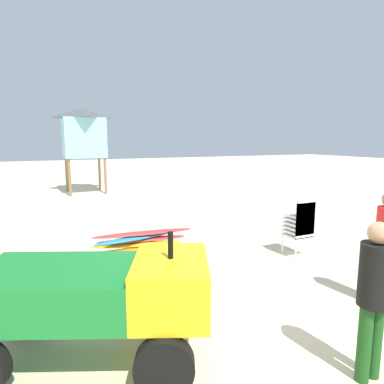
{
  "coord_description": "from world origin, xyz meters",
  "views": [
    {
      "loc": [
        -2.74,
        -3.59,
        2.49
      ],
      "look_at": [
        0.68,
        3.77,
        1.21
      ],
      "focal_mm": 31.27,
      "sensor_mm": 36.0,
      "label": 1
    }
  ],
  "objects_px": {
    "lifeguard_near_left": "(374,291)",
    "utility_cart": "(98,295)",
    "stacked_plastic_chairs": "(301,223)",
    "lifeguard_tower": "(83,133)",
    "surfboard_pile": "(139,242)"
  },
  "relations": [
    {
      "from": "stacked_plastic_chairs",
      "to": "lifeguard_near_left",
      "type": "distance_m",
      "value": 3.75
    },
    {
      "from": "utility_cart",
      "to": "lifeguard_near_left",
      "type": "height_order",
      "value": "lifeguard_near_left"
    },
    {
      "from": "surfboard_pile",
      "to": "lifeguard_near_left",
      "type": "height_order",
      "value": "lifeguard_near_left"
    },
    {
      "from": "stacked_plastic_chairs",
      "to": "lifeguard_near_left",
      "type": "relative_size",
      "value": 0.76
    },
    {
      "from": "stacked_plastic_chairs",
      "to": "lifeguard_tower",
      "type": "distance_m",
      "value": 11.63
    },
    {
      "from": "stacked_plastic_chairs",
      "to": "surfboard_pile",
      "type": "relative_size",
      "value": 0.54
    },
    {
      "from": "surfboard_pile",
      "to": "utility_cart",
      "type": "bearing_deg",
      "value": -112.92
    },
    {
      "from": "surfboard_pile",
      "to": "lifeguard_tower",
      "type": "xyz_separation_m",
      "value": [
        0.11,
        9.4,
        2.56
      ]
    },
    {
      "from": "stacked_plastic_chairs",
      "to": "lifeguard_tower",
      "type": "bearing_deg",
      "value": 104.96
    },
    {
      "from": "lifeguard_near_left",
      "to": "utility_cart",
      "type": "bearing_deg",
      "value": 149.02
    },
    {
      "from": "lifeguard_tower",
      "to": "stacked_plastic_chairs",
      "type": "bearing_deg",
      "value": -75.04
    },
    {
      "from": "utility_cart",
      "to": "stacked_plastic_chairs",
      "type": "distance_m",
      "value": 4.78
    },
    {
      "from": "stacked_plastic_chairs",
      "to": "lifeguard_near_left",
      "type": "bearing_deg",
      "value": -122.15
    },
    {
      "from": "lifeguard_near_left",
      "to": "lifeguard_tower",
      "type": "height_order",
      "value": "lifeguard_tower"
    },
    {
      "from": "surfboard_pile",
      "to": "lifeguard_near_left",
      "type": "bearing_deg",
      "value": -77.51
    }
  ]
}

